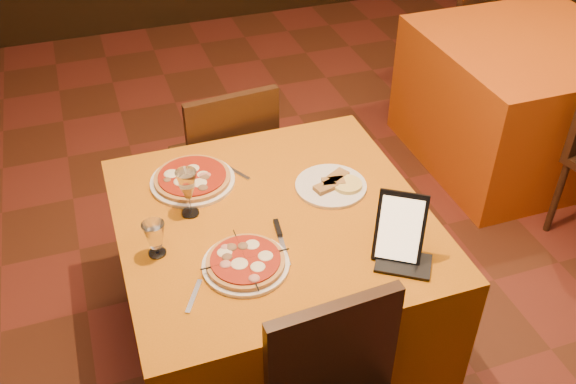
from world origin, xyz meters
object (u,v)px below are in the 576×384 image
object	(u,v)px
chair_side_far	(450,31)
tablet	(400,228)
pizza_near	(246,263)
water_glass	(155,239)
chair_main_far	(223,161)
pizza_far	(193,179)
wine_glass	(188,193)
side_table	(521,100)
main_table	(274,288)

from	to	relation	value
chair_side_far	tablet	world-z (taller)	tablet
chair_side_far	pizza_near	xyz separation A→B (m)	(-1.98, -1.99, 0.31)
chair_side_far	water_glass	world-z (taller)	chair_side_far
pizza_near	chair_main_far	bearing A→B (deg)	80.85
chair_main_far	pizza_far	size ratio (longest dim) A/B	2.80
pizza_far	tablet	distance (m)	0.84
pizza_near	wine_glass	distance (m)	0.35
side_table	pizza_near	size ratio (longest dim) A/B	3.82
wine_glass	water_glass	size ratio (longest dim) A/B	1.46
main_table	wine_glass	distance (m)	0.56
main_table	chair_side_far	distance (m)	2.54
side_table	water_glass	xyz separation A→B (m)	(-2.24, -1.01, 0.44)
chair_side_far	pizza_near	world-z (taller)	chair_side_far
pizza_far	water_glass	size ratio (longest dim) A/B	2.50
main_table	pizza_far	bearing A→B (deg)	128.67
wine_glass	tablet	xyz separation A→B (m)	(0.61, -0.44, 0.03)
pizza_far	water_glass	xyz separation A→B (m)	(-0.20, -0.35, 0.05)
water_glass	wine_glass	bearing A→B (deg)	48.79
side_table	tablet	distance (m)	2.02
chair_side_far	pizza_far	bearing A→B (deg)	15.95
main_table	chair_main_far	distance (m)	0.81
main_table	pizza_near	distance (m)	0.48
side_table	wine_glass	size ratio (longest dim) A/B	5.79
chair_side_far	pizza_far	size ratio (longest dim) A/B	2.80
pizza_near	tablet	xyz separation A→B (m)	(0.49, -0.11, 0.10)
chair_side_far	pizza_near	distance (m)	2.82
tablet	side_table	bearing A→B (deg)	73.95
pizza_far	tablet	size ratio (longest dim) A/B	1.33
wine_glass	chair_side_far	bearing A→B (deg)	38.59
pizza_near	wine_glass	world-z (taller)	wine_glass
main_table	tablet	bearing A→B (deg)	-45.09
chair_side_far	pizza_near	size ratio (longest dim) A/B	3.16
main_table	wine_glass	world-z (taller)	wine_glass
chair_main_far	pizza_near	bearing A→B (deg)	75.67
side_table	chair_side_far	size ratio (longest dim) A/B	1.21
main_table	water_glass	world-z (taller)	water_glass
chair_main_far	tablet	world-z (taller)	tablet
chair_main_far	side_table	bearing A→B (deg)	179.29
side_table	chair_side_far	xyz separation A→B (m)	(0.00, 0.83, 0.08)
water_glass	chair_main_far	bearing A→B (deg)	63.72
chair_main_far	water_glass	bearing A→B (deg)	58.54
chair_main_far	chair_side_far	xyz separation A→B (m)	(1.81, 0.97, 0.00)
chair_main_far	chair_side_far	world-z (taller)	same
chair_main_far	wine_glass	world-z (taller)	wine_glass
pizza_near	tablet	bearing A→B (deg)	-12.68
main_table	water_glass	distance (m)	0.62
main_table	water_glass	xyz separation A→B (m)	(-0.43, -0.06, 0.44)
chair_main_far	chair_side_far	bearing A→B (deg)	-156.98
main_table	pizza_far	distance (m)	0.54
wine_glass	water_glass	world-z (taller)	wine_glass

